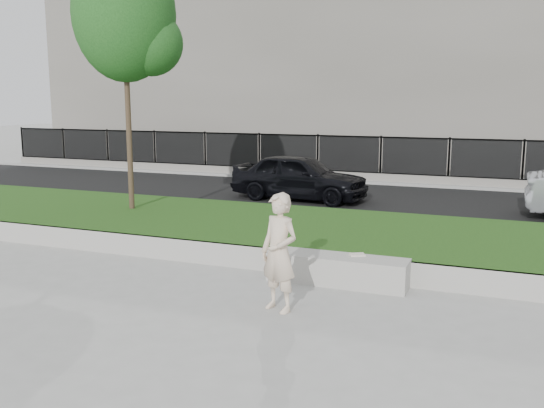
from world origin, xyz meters
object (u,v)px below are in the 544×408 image
at_px(stone_bench, 337,270).
at_px(book, 357,255).
at_px(man, 279,253).
at_px(car_dark, 299,177).
at_px(young_tree, 128,19).

distance_m(stone_bench, book, 0.39).
height_order(man, car_dark, man).
bearing_deg(man, stone_bench, 95.89).
distance_m(young_tree, car_dark, 6.34).
height_order(stone_bench, car_dark, car_dark).
bearing_deg(book, car_dark, 88.17).
height_order(book, car_dark, car_dark).
xyz_separation_m(book, car_dark, (-3.36, 6.85, 0.23)).
bearing_deg(car_dark, stone_bench, -152.05).
relative_size(man, young_tree, 0.29).
bearing_deg(stone_bench, young_tree, 155.19).
relative_size(man, book, 7.04).
xyz_separation_m(stone_bench, book, (0.28, 0.13, 0.24)).
relative_size(book, young_tree, 0.04).
bearing_deg(stone_bench, book, 25.66).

